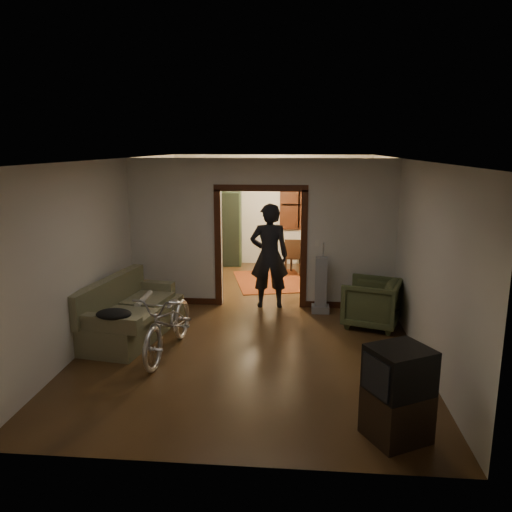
# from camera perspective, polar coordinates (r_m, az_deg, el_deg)

# --- Properties ---
(floor) EXTENTS (5.00, 8.50, 0.01)m
(floor) POSITION_cam_1_polar(r_m,az_deg,el_deg) (9.02, 0.17, -7.05)
(floor) COLOR #362211
(floor) RESTS_ON ground
(ceiling) EXTENTS (5.00, 8.50, 0.01)m
(ceiling) POSITION_cam_1_polar(r_m,az_deg,el_deg) (8.50, 0.18, 11.03)
(ceiling) COLOR white
(ceiling) RESTS_ON floor
(wall_back) EXTENTS (5.00, 0.02, 2.80)m
(wall_back) POSITION_cam_1_polar(r_m,az_deg,el_deg) (12.84, 1.79, 5.25)
(wall_back) COLOR beige
(wall_back) RESTS_ON floor
(wall_left) EXTENTS (0.02, 8.50, 2.80)m
(wall_left) POSITION_cam_1_polar(r_m,az_deg,el_deg) (9.20, -15.54, 1.91)
(wall_left) COLOR beige
(wall_left) RESTS_ON floor
(wall_right) EXTENTS (0.02, 8.50, 2.80)m
(wall_right) POSITION_cam_1_polar(r_m,az_deg,el_deg) (8.80, 16.62, 1.38)
(wall_right) COLOR beige
(wall_right) RESTS_ON floor
(partition_wall) EXTENTS (5.00, 0.14, 2.80)m
(partition_wall) POSITION_cam_1_polar(r_m,az_deg,el_deg) (9.39, 0.56, 2.57)
(partition_wall) COLOR beige
(partition_wall) RESTS_ON floor
(door_casing) EXTENTS (1.74, 0.20, 2.32)m
(door_casing) POSITION_cam_1_polar(r_m,az_deg,el_deg) (9.44, 0.56, 0.78)
(door_casing) COLOR #36180C
(door_casing) RESTS_ON floor
(far_window) EXTENTS (0.98, 0.06, 1.28)m
(far_window) POSITION_cam_1_polar(r_m,az_deg,el_deg) (12.76, 4.94, 5.85)
(far_window) COLOR black
(far_window) RESTS_ON wall_back
(chandelier) EXTENTS (0.24, 0.24, 0.24)m
(chandelier) POSITION_cam_1_polar(r_m,az_deg,el_deg) (11.01, 1.30, 9.02)
(chandelier) COLOR #FFE0A5
(chandelier) RESTS_ON ceiling
(light_switch) EXTENTS (0.08, 0.01, 0.12)m
(light_switch) POSITION_cam_1_polar(r_m,az_deg,el_deg) (9.32, 6.98, 1.47)
(light_switch) COLOR silver
(light_switch) RESTS_ON partition_wall
(sofa) EXTENTS (1.25, 2.18, 0.94)m
(sofa) POSITION_cam_1_polar(r_m,az_deg,el_deg) (8.30, -13.96, -5.75)
(sofa) COLOR #616141
(sofa) RESTS_ON floor
(rolled_paper) EXTENTS (0.09, 0.73, 0.09)m
(rolled_paper) POSITION_cam_1_polar(r_m,az_deg,el_deg) (8.52, -12.70, -4.79)
(rolled_paper) COLOR beige
(rolled_paper) RESTS_ON sofa
(jacket) EXTENTS (0.51, 0.38, 0.15)m
(jacket) POSITION_cam_1_polar(r_m,az_deg,el_deg) (7.41, -15.94, -6.40)
(jacket) COLOR black
(jacket) RESTS_ON sofa
(bicycle) EXTENTS (0.80, 1.90, 0.97)m
(bicycle) POSITION_cam_1_polar(r_m,az_deg,el_deg) (7.49, -9.92, -7.44)
(bicycle) COLOR silver
(bicycle) RESTS_ON floor
(armchair) EXTENTS (1.13, 1.11, 0.82)m
(armchair) POSITION_cam_1_polar(r_m,az_deg,el_deg) (8.72, 13.05, -5.24)
(armchair) COLOR #414A29
(armchair) RESTS_ON floor
(tv_stand) EXTENTS (0.77, 0.75, 0.53)m
(tv_stand) POSITION_cam_1_polar(r_m,az_deg,el_deg) (5.67, 15.77, -17.04)
(tv_stand) COLOR black
(tv_stand) RESTS_ON floor
(crt_tv) EXTENTS (0.76, 0.74, 0.50)m
(crt_tv) POSITION_cam_1_polar(r_m,az_deg,el_deg) (5.45, 16.08, -12.54)
(crt_tv) COLOR black
(crt_tv) RESTS_ON tv_stand
(vacuum) EXTENTS (0.36, 0.30, 1.05)m
(vacuum) POSITION_cam_1_polar(r_m,az_deg,el_deg) (9.22, 7.43, -3.29)
(vacuum) COLOR gray
(vacuum) RESTS_ON floor
(person) EXTENTS (0.78, 0.56, 1.99)m
(person) POSITION_cam_1_polar(r_m,az_deg,el_deg) (9.37, 1.52, 0.02)
(person) COLOR black
(person) RESTS_ON floor
(oriental_rug) EXTENTS (1.95, 2.30, 0.02)m
(oriental_rug) POSITION_cam_1_polar(r_m,az_deg,el_deg) (11.36, 1.73, -2.88)
(oriental_rug) COLOR #64220F
(oriental_rug) RESTS_ON floor
(locker) EXTENTS (0.98, 0.58, 1.89)m
(locker) POSITION_cam_1_polar(r_m,az_deg,el_deg) (12.80, -3.82, 3.16)
(locker) COLOR #2A3922
(locker) RESTS_ON floor
(globe) EXTENTS (0.27, 0.27, 0.27)m
(globe) POSITION_cam_1_polar(r_m,az_deg,el_deg) (12.68, -3.88, 7.59)
(globe) COLOR #1E5972
(globe) RESTS_ON locker
(desk) EXTENTS (0.94, 0.58, 0.67)m
(desk) POSITION_cam_1_polar(r_m,az_deg,el_deg) (12.40, 5.95, -0.07)
(desk) COLOR black
(desk) RESTS_ON floor
(desk_chair) EXTENTS (0.47, 0.47, 0.89)m
(desk_chair) POSITION_cam_1_polar(r_m,az_deg,el_deg) (11.86, 4.25, -0.07)
(desk_chair) COLOR black
(desk_chair) RESTS_ON floor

